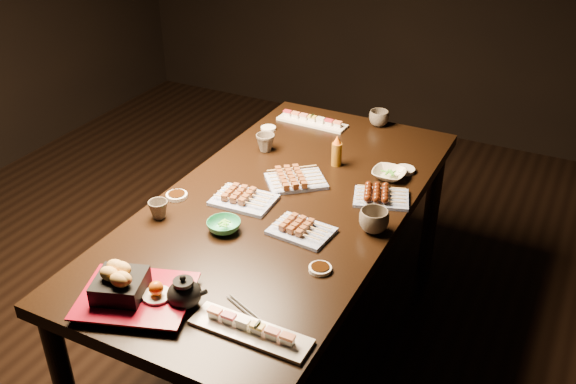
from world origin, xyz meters
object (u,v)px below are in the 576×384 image
Objects in this scene: sushi_platter_near at (250,327)px; sushi_platter_far at (312,119)px; teapot at (184,291)px; dining_table at (283,280)px; tempura_tray at (134,286)px; yakitori_plate_center at (244,195)px; yakitori_plate_left at (296,176)px; yakitori_plate_right at (301,226)px; teacup_far_left at (265,143)px; edamame_bowl_cream at (389,174)px; teacup_mid_right at (374,221)px; teacup_far_right at (379,118)px; edamame_bowl_green at (224,226)px; teacup_near_left at (159,209)px; condiment_bottle at (337,151)px.

sushi_platter_near is 1.47m from sushi_platter_far.
teapot reaches higher than sushi_platter_near.
tempura_tray is at bearing -99.96° from dining_table.
yakitori_plate_left is (0.11, 0.22, -0.00)m from yakitori_plate_center.
yakitori_plate_right is 1.70× the size of teapot.
yakitori_plate_center is 0.25m from yakitori_plate_left.
edamame_bowl_cream is at bearing 1.31° from teacup_far_left.
teacup_mid_right reaches higher than teacup_far_right.
teacup_mid_right is (0.48, 0.24, 0.02)m from edamame_bowl_green.
sushi_platter_far is at bearing 81.69° from teacup_near_left.
condiment_bottle reaches higher than teacup_far_left.
sushi_platter_near is 3.41× the size of teacup_mid_right.
yakitori_plate_left is 0.32m from teacup_far_left.
sushi_platter_near is at bearing 110.12° from sushi_platter_far.
sushi_platter_near is 0.54m from edamame_bowl_green.
edamame_bowl_green is 0.36× the size of tempura_tray.
sushi_platter_near is 2.67× the size of condiment_bottle.
sushi_platter_near is at bearing -50.10° from edamame_bowl_green.
teacup_far_left is at bearing 82.40° from teacup_near_left.
teacup_mid_right is 0.78× the size of condiment_bottle.
sushi_platter_far is at bearing 128.46° from teacup_mid_right.
edamame_bowl_cream is 1.26× the size of teacup_mid_right.
teacup_mid_right is 1.28× the size of teacup_far_left.
dining_table is at bearing -128.93° from edamame_bowl_cream.
teapot reaches higher than edamame_bowl_green.
teacup_near_left is at bearing -139.83° from dining_table.
teapot reaches higher than teacup_near_left.
dining_table is 13.36× the size of edamame_bowl_cream.
edamame_bowl_green is at bearing -153.25° from teacup_mid_right.
edamame_bowl_green is at bearing 7.42° from teacup_near_left.
tempura_tray is at bearing -111.45° from edamame_bowl_cream.
teacup_near_left is (-0.66, -0.67, 0.02)m from edamame_bowl_cream.
edamame_bowl_green is at bearing -121.93° from edamame_bowl_cream.
sushi_platter_far is 4.71× the size of teacup_near_left.
teapot is (-0.37, -0.64, 0.01)m from teacup_mid_right.
yakitori_plate_left is at bearing -98.79° from teacup_far_right.
yakitori_plate_right reaches higher than edamame_bowl_green.
yakitori_plate_center is 0.48m from condiment_bottle.
tempura_tray is at bearing 95.10° from sushi_platter_far.
sushi_platter_far is 1.43m from tempura_tray.
sushi_platter_near is 1.05m from edamame_bowl_cream.
dining_table is 19.20× the size of teacup_far_right.
teacup_far_right is (0.18, 1.10, 0.02)m from edamame_bowl_green.
yakitori_plate_right is at bearing 114.70° from sushi_platter_far.
sushi_platter_near is at bearing -63.46° from teacup_far_left.
teacup_far_right is (0.29, 0.12, 0.02)m from sushi_platter_far.
condiment_bottle reaches higher than sushi_platter_near.
yakitori_plate_left is 0.69× the size of tempura_tray.
condiment_bottle is at bearing 66.54° from teapot.
yakitori_plate_right is 0.93× the size of yakitori_plate_left.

